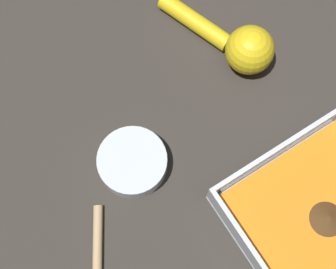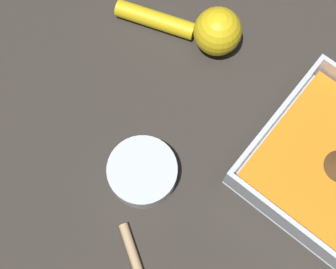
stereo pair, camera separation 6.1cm
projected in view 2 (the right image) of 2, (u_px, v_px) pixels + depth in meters
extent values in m
plane|color=#332D28|center=(327.00, 153.00, 0.63)|extent=(4.00, 4.00, 0.00)
cube|color=silver|center=(334.00, 171.00, 0.62)|extent=(0.21, 0.21, 0.01)
cube|color=silver|center=(275.00, 118.00, 0.61)|extent=(0.21, 0.01, 0.04)
cube|color=silver|center=(295.00, 229.00, 0.57)|extent=(0.01, 0.20, 0.04)
cylinder|color=silver|center=(143.00, 172.00, 0.61)|extent=(0.09, 0.09, 0.03)
cylinder|color=#4C3319|center=(143.00, 172.00, 0.61)|extent=(0.08, 0.08, 0.02)
sphere|color=yellow|center=(218.00, 31.00, 0.65)|extent=(0.07, 0.07, 0.07)
cylinder|color=yellow|center=(155.00, 20.00, 0.68)|extent=(0.06, 0.12, 0.03)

